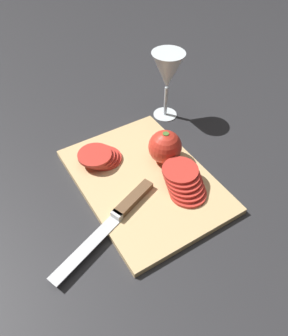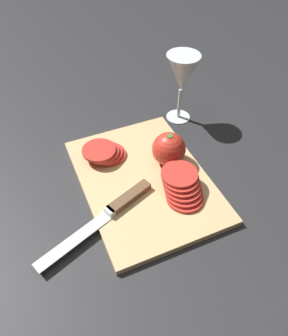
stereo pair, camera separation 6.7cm
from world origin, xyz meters
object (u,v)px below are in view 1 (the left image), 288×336
(wine_glass, at_px, (167,73))
(whole_tomato, at_px, (165,147))
(knife, at_px, (124,208))
(tomato_slice_stack_far, at_px, (184,182))
(tomato_slice_stack_near, at_px, (100,157))

(wine_glass, height_order, whole_tomato, wine_glass)
(wine_glass, relative_size, knife, 0.68)
(knife, bearing_deg, tomato_slice_stack_far, 152.68)
(wine_glass, xyz_separation_m, tomato_slice_stack_far, (0.24, -0.12, -0.09))
(whole_tomato, distance_m, tomato_slice_stack_far, 0.09)
(wine_glass, xyz_separation_m, tomato_slice_stack_near, (0.08, -0.23, -0.09))
(knife, distance_m, tomato_slice_stack_near, 0.15)
(whole_tomato, relative_size, tomato_slice_stack_near, 0.77)
(whole_tomato, bearing_deg, tomato_slice_stack_near, -119.34)
(wine_glass, xyz_separation_m, knife, (0.22, -0.25, -0.10))
(whole_tomato, bearing_deg, knife, -62.23)
(wine_glass, bearing_deg, knife, -47.93)
(whole_tomato, height_order, knife, whole_tomato)
(whole_tomato, xyz_separation_m, knife, (0.08, -0.14, -0.03))
(knife, bearing_deg, tomato_slice_stack_near, -119.12)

